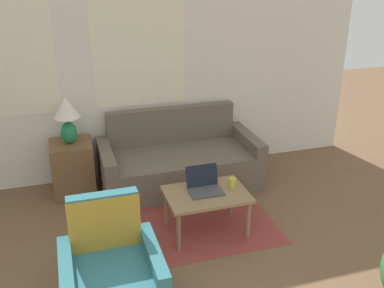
{
  "coord_description": "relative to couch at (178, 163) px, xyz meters",
  "views": [
    {
      "loc": [
        -0.3,
        -1.28,
        2.59
      ],
      "look_at": [
        1.0,
        2.9,
        0.75
      ],
      "focal_mm": 42.0,
      "sensor_mm": 36.0,
      "label": 1
    }
  ],
  "objects": [
    {
      "name": "wall_back",
      "position": [
        -1.01,
        0.46,
        1.04
      ],
      "size": [
        7.0,
        0.06,
        2.6
      ],
      "color": "white",
      "rests_on": "ground_plane"
    },
    {
      "name": "rug",
      "position": [
        -0.02,
        -0.59,
        -0.26
      ],
      "size": [
        1.46,
        1.96,
        0.01
      ],
      "color": "brown",
      "rests_on": "ground_plane"
    },
    {
      "name": "couch",
      "position": [
        0.0,
        0.0,
        0.0
      ],
      "size": [
        1.88,
        0.89,
        0.87
      ],
      "color": "#665B4C",
      "rests_on": "ground_plane"
    },
    {
      "name": "armchair",
      "position": [
        -1.07,
        -1.93,
        0.0
      ],
      "size": [
        0.75,
        0.73,
        0.89
      ],
      "color": "#2D6B75",
      "rests_on": "ground_plane"
    },
    {
      "name": "side_table",
      "position": [
        -1.24,
        0.12,
        0.05
      ],
      "size": [
        0.47,
        0.47,
        0.63
      ],
      "color": "brown",
      "rests_on": "ground_plane"
    },
    {
      "name": "table_lamp",
      "position": [
        -1.24,
        0.12,
        0.71
      ],
      "size": [
        0.29,
        0.29,
        0.54
      ],
      "color": "#1E8451",
      "rests_on": "side_table"
    },
    {
      "name": "coffee_table",
      "position": [
        -0.02,
        -1.12,
        0.12
      ],
      "size": [
        0.81,
        0.57,
        0.44
      ],
      "color": "#8E704C",
      "rests_on": "ground_plane"
    },
    {
      "name": "laptop",
      "position": [
        -0.03,
        -1.06,
        0.23
      ],
      "size": [
        0.32,
        0.28,
        0.23
      ],
      "color": "#47474C",
      "rests_on": "coffee_table"
    },
    {
      "name": "cup_navy",
      "position": [
        0.26,
        -1.08,
        0.23
      ],
      "size": [
        0.07,
        0.07,
        0.1
      ],
      "color": "gold",
      "rests_on": "coffee_table"
    }
  ]
}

